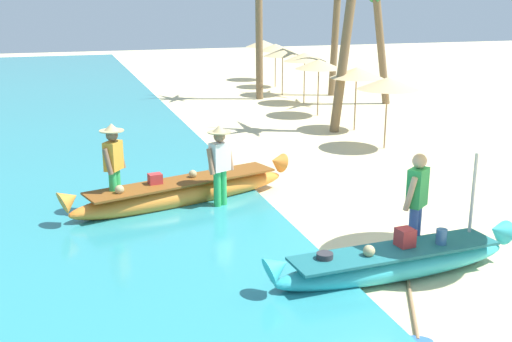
{
  "coord_description": "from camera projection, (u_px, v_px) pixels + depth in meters",
  "views": [
    {
      "loc": [
        -5.3,
        -7.99,
        3.97
      ],
      "look_at": [
        -1.99,
        2.37,
        0.9
      ],
      "focal_mm": 43.78,
      "sensor_mm": 36.0,
      "label": 1
    }
  ],
  "objects": [
    {
      "name": "ground_plane",
      "position": [
        420.0,
        253.0,
        9.95
      ],
      "size": [
        80.0,
        80.0,
        0.0
      ],
      "primitive_type": "plane",
      "color": "beige"
    },
    {
      "name": "boat_cyan_foreground",
      "position": [
        395.0,
        262.0,
        9.0
      ],
      "size": [
        4.09,
        0.87,
        0.72
      ],
      "color": "#33B2BC",
      "rests_on": "ground"
    },
    {
      "name": "boat_orange_midground",
      "position": [
        184.0,
        192.0,
        12.1
      ],
      "size": [
        4.79,
        1.98,
        0.8
      ],
      "color": "orange",
      "rests_on": "ground"
    },
    {
      "name": "person_vendor_hatted",
      "position": [
        220.0,
        162.0,
        11.7
      ],
      "size": [
        0.58,
        0.44,
        1.66
      ],
      "color": "green",
      "rests_on": "ground"
    },
    {
      "name": "person_tourist_customer",
      "position": [
        417.0,
        200.0,
        9.52
      ],
      "size": [
        0.56,
        0.49,
        1.68
      ],
      "color": "#3D5BA8",
      "rests_on": "ground"
    },
    {
      "name": "person_vendor_assistant",
      "position": [
        114.0,
        164.0,
        11.32
      ],
      "size": [
        0.47,
        0.56,
        1.76
      ],
      "color": "green",
      "rests_on": "ground"
    },
    {
      "name": "patio_umbrella_large",
      "position": [
        480.0,
        125.0,
        9.16
      ],
      "size": [
        2.29,
        2.29,
        2.33
      ],
      "color": "#B7B7BC",
      "rests_on": "ground"
    },
    {
      "name": "parasol_row_0",
      "position": [
        388.0,
        83.0,
        16.33
      ],
      "size": [
        1.6,
        1.6,
        1.91
      ],
      "color": "#8E6B47",
      "rests_on": "ground"
    },
    {
      "name": "parasol_row_1",
      "position": [
        357.0,
        73.0,
        18.59
      ],
      "size": [
        1.6,
        1.6,
        1.91
      ],
      "color": "#8E6B47",
      "rests_on": "ground"
    },
    {
      "name": "parasol_row_2",
      "position": [
        319.0,
        64.0,
        20.89
      ],
      "size": [
        1.6,
        1.6,
        1.91
      ],
      "color": "#8E6B47",
      "rests_on": "ground"
    },
    {
      "name": "parasol_row_3",
      "position": [
        305.0,
        57.0,
        23.31
      ],
      "size": [
        1.6,
        1.6,
        1.91
      ],
      "color": "#8E6B47",
      "rests_on": "ground"
    },
    {
      "name": "parasol_row_4",
      "position": [
        283.0,
        52.0,
        25.28
      ],
      "size": [
        1.6,
        1.6,
        1.91
      ],
      "color": "#8E6B47",
      "rests_on": "ground"
    },
    {
      "name": "parasol_row_5",
      "position": [
        275.0,
        48.0,
        27.56
      ],
      "size": [
        1.6,
        1.6,
        1.91
      ],
      "color": "#8E6B47",
      "rests_on": "ground"
    },
    {
      "name": "parasol_row_6",
      "position": [
        262.0,
        43.0,
        29.92
      ],
      "size": [
        1.6,
        1.6,
        1.91
      ],
      "color": "#8E6B47",
      "rests_on": "ground"
    },
    {
      "name": "paddle",
      "position": [
        414.0,
        317.0,
        7.91
      ],
      "size": [
        0.97,
        1.67,
        0.05
      ],
      "color": "#8E6B47",
      "rests_on": "ground"
    }
  ]
}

